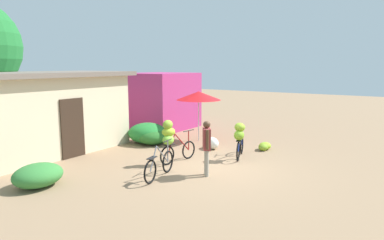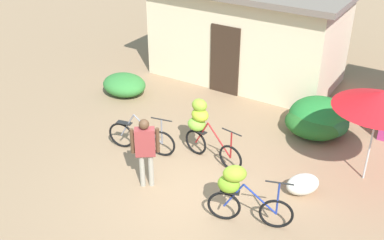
% 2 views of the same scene
% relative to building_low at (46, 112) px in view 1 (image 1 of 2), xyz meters
% --- Properties ---
extents(ground_plane, '(60.00, 60.00, 0.00)m').
position_rel_building_low_xyz_m(ground_plane, '(1.50, -5.85, -1.45)').
color(ground_plane, '#957556').
extents(building_low, '(5.92, 3.26, 2.86)m').
position_rel_building_low_xyz_m(building_low, '(0.00, 0.00, 0.00)').
color(building_low, beige).
rests_on(building_low, ground).
extents(shop_pink, '(3.20, 2.80, 2.72)m').
position_rel_building_low_xyz_m(shop_pink, '(6.03, -0.35, -0.09)').
color(shop_pink, '#B23273').
rests_on(shop_pink, ground).
extents(hedge_bush_front_left, '(1.30, 1.08, 0.60)m').
position_rel_building_low_xyz_m(hedge_bush_front_left, '(-2.37, -3.03, -1.15)').
color(hedge_bush_front_left, '#357E36').
rests_on(hedge_bush_front_left, ground).
extents(hedge_bush_front_right, '(1.40, 1.16, 0.66)m').
position_rel_building_low_xyz_m(hedge_bush_front_right, '(3.02, -2.39, -1.12)').
color(hedge_bush_front_right, '#276626').
rests_on(hedge_bush_front_right, ground).
extents(hedge_bush_mid, '(1.48, 1.57, 0.82)m').
position_rel_building_low_xyz_m(hedge_bush_mid, '(3.04, -2.06, -1.04)').
color(hedge_bush_mid, '#257C31').
rests_on(hedge_bush_mid, ground).
extents(hedge_bush_by_door, '(1.28, 1.12, 0.70)m').
position_rel_building_low_xyz_m(hedge_bush_by_door, '(3.18, -2.21, -1.10)').
color(hedge_bush_by_door, '#276936').
rests_on(hedge_bush_by_door, ground).
extents(market_umbrella, '(1.82, 1.82, 2.04)m').
position_rel_building_low_xyz_m(market_umbrella, '(4.55, -3.52, 0.41)').
color(market_umbrella, beige).
rests_on(market_umbrella, ground).
extents(bicycle_leftmost, '(1.67, 0.38, 0.96)m').
position_rel_building_low_xyz_m(bicycle_leftmost, '(-0.10, -5.18, -1.09)').
color(bicycle_leftmost, black).
rests_on(bicycle_leftmost, ground).
extents(bicycle_near_pile, '(1.58, 0.49, 1.41)m').
position_rel_building_low_xyz_m(bicycle_near_pile, '(1.19, -4.62, -0.62)').
color(bicycle_near_pile, black).
rests_on(bicycle_near_pile, ground).
extents(bicycle_center_loaded, '(1.53, 0.65, 1.23)m').
position_rel_building_low_xyz_m(bicycle_center_loaded, '(2.88, -6.18, -0.69)').
color(bicycle_center_loaded, black).
rests_on(bicycle_center_loaded, ground).
extents(banana_pile_on_ground, '(0.71, 0.57, 0.28)m').
position_rel_building_low_xyz_m(banana_pile_on_ground, '(4.51, -6.41, -1.31)').
color(banana_pile_on_ground, '#94C229').
rests_on(banana_pile_on_ground, ground).
extents(produce_sack, '(0.79, 0.82, 0.44)m').
position_rel_building_low_xyz_m(produce_sack, '(3.62, -4.71, -1.23)').
color(produce_sack, silver).
rests_on(produce_sack, ground).
extents(person_vendor, '(0.49, 0.40, 1.57)m').
position_rel_building_low_xyz_m(person_vendor, '(0.79, -6.17, -0.50)').
color(person_vendor, gray).
rests_on(person_vendor, ground).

